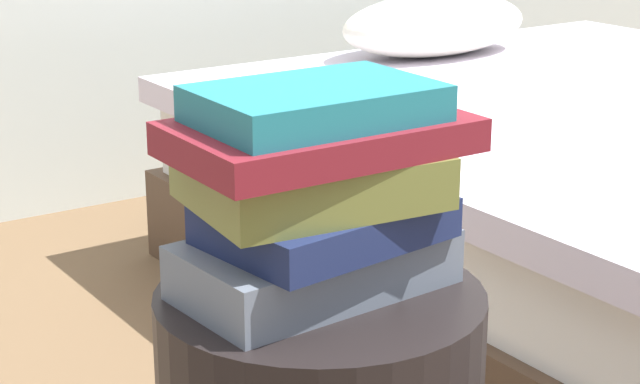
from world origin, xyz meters
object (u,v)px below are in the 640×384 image
(book_olive, at_px, (311,177))
(book_slate, at_px, (319,263))
(book_teal, at_px, (314,103))
(book_navy, at_px, (328,222))
(book_maroon, at_px, (326,137))

(book_olive, bearing_deg, book_slate, 18.98)
(book_slate, relative_size, book_teal, 1.21)
(book_teal, bearing_deg, book_navy, -29.62)
(book_slate, xyz_separation_m, book_teal, (-0.01, -0.01, 0.18))
(book_teal, bearing_deg, book_olive, 95.46)
(book_teal, bearing_deg, book_maroon, -30.91)
(book_slate, xyz_separation_m, book_olive, (-0.01, -0.00, 0.10))
(book_navy, xyz_separation_m, book_teal, (-0.01, 0.01, 0.13))
(book_maroon, relative_size, book_teal, 1.27)
(book_navy, xyz_separation_m, book_maroon, (-0.00, 0.00, 0.09))
(book_navy, bearing_deg, book_slate, 89.61)
(book_slate, bearing_deg, book_navy, -87.31)
(book_navy, distance_m, book_maroon, 0.09)
(book_olive, xyz_separation_m, book_teal, (0.00, -0.00, 0.08))
(book_navy, distance_m, book_teal, 0.13)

